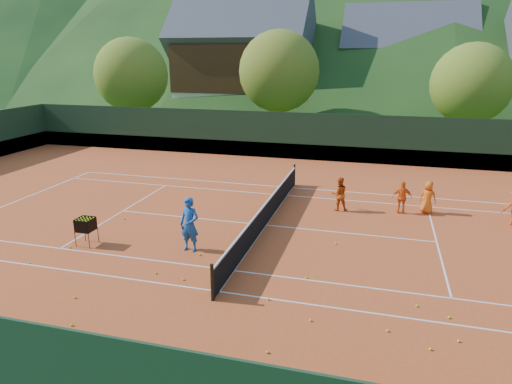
% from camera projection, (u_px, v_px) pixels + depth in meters
% --- Properties ---
extents(ground, '(400.00, 400.00, 0.00)m').
position_uv_depth(ground, '(266.00, 226.00, 18.15)').
color(ground, '#294C17').
rests_on(ground, ground).
extents(clay_court, '(40.00, 24.00, 0.02)m').
position_uv_depth(clay_court, '(266.00, 225.00, 18.15)').
color(clay_court, '#B2431C').
rests_on(clay_court, ground).
extents(coach, '(0.73, 0.51, 1.91)m').
position_uv_depth(coach, '(190.00, 225.00, 15.56)').
color(coach, '#184FA1').
rests_on(coach, clay_court).
extents(student_a, '(0.86, 0.76, 1.48)m').
position_uv_depth(student_a, '(339.00, 194.00, 19.68)').
color(student_a, '#CF5012').
rests_on(student_a, clay_court).
extents(student_b, '(0.85, 0.41, 1.41)m').
position_uv_depth(student_b, '(402.00, 197.00, 19.30)').
color(student_b, orange).
rests_on(student_b, clay_court).
extents(student_c, '(0.79, 0.65, 1.40)m').
position_uv_depth(student_c, '(428.00, 197.00, 19.34)').
color(student_c, orange).
rests_on(student_c, clay_court).
extents(tennis_ball_0, '(0.07, 0.07, 0.07)m').
position_uv_depth(tennis_ball_0, '(306.00, 278.00, 13.83)').
color(tennis_ball_0, '#B6E225').
rests_on(tennis_ball_0, clay_court).
extents(tennis_ball_1, '(0.07, 0.07, 0.07)m').
position_uv_depth(tennis_ball_1, '(430.00, 349.00, 10.49)').
color(tennis_ball_1, '#B6E225').
rests_on(tennis_ball_1, clay_court).
extents(tennis_ball_2, '(0.07, 0.07, 0.07)m').
position_uv_depth(tennis_ball_2, '(258.00, 380.00, 9.50)').
color(tennis_ball_2, '#B6E225').
rests_on(tennis_ball_2, clay_court).
extents(tennis_ball_3, '(0.07, 0.07, 0.07)m').
position_uv_depth(tennis_ball_3, '(124.00, 219.00, 18.77)').
color(tennis_ball_3, '#B6E225').
rests_on(tennis_ball_3, clay_court).
extents(tennis_ball_4, '(0.07, 0.07, 0.07)m').
position_uv_depth(tennis_ball_4, '(156.00, 273.00, 14.12)').
color(tennis_ball_4, '#B6E225').
rests_on(tennis_ball_4, clay_court).
extents(tennis_ball_5, '(0.07, 0.07, 0.07)m').
position_uv_depth(tennis_ball_5, '(75.00, 297.00, 12.71)').
color(tennis_ball_5, '#B6E225').
rests_on(tennis_ball_5, clay_court).
extents(tennis_ball_6, '(0.07, 0.07, 0.07)m').
position_uv_depth(tennis_ball_6, '(268.00, 299.00, 12.63)').
color(tennis_ball_6, '#B6E225').
rests_on(tennis_ball_6, clay_court).
extents(tennis_ball_7, '(0.07, 0.07, 0.07)m').
position_uv_depth(tennis_ball_7, '(97.00, 355.00, 10.27)').
color(tennis_ball_7, '#B6E225').
rests_on(tennis_ball_7, clay_court).
extents(tennis_ball_8, '(0.07, 0.07, 0.07)m').
position_uv_depth(tennis_ball_8, '(183.00, 279.00, 13.73)').
color(tennis_ball_8, '#B6E225').
rests_on(tennis_ball_8, clay_court).
extents(tennis_ball_9, '(0.07, 0.07, 0.07)m').
position_uv_depth(tennis_ball_9, '(29.00, 263.00, 14.80)').
color(tennis_ball_9, '#B6E225').
rests_on(tennis_ball_9, clay_court).
extents(tennis_ball_10, '(0.07, 0.07, 0.07)m').
position_uv_depth(tennis_ball_10, '(70.00, 247.00, 15.99)').
color(tennis_ball_10, '#B6E225').
rests_on(tennis_ball_10, clay_court).
extents(tennis_ball_11, '(0.07, 0.07, 0.07)m').
position_uv_depth(tennis_ball_11, '(336.00, 243.00, 16.32)').
color(tennis_ball_11, '#B6E225').
rests_on(tennis_ball_11, clay_court).
extents(tennis_ball_12, '(0.07, 0.07, 0.07)m').
position_uv_depth(tennis_ball_12, '(200.00, 255.00, 15.41)').
color(tennis_ball_12, '#B6E225').
rests_on(tennis_ball_12, clay_court).
extents(tennis_ball_13, '(0.07, 0.07, 0.07)m').
position_uv_depth(tennis_ball_13, '(459.00, 341.00, 10.78)').
color(tennis_ball_13, '#B6E225').
rests_on(tennis_ball_13, clay_court).
extents(tennis_ball_14, '(0.07, 0.07, 0.07)m').
position_uv_depth(tennis_ball_14, '(252.00, 241.00, 16.55)').
color(tennis_ball_14, '#B6E225').
rests_on(tennis_ball_14, clay_court).
extents(tennis_ball_15, '(0.07, 0.07, 0.07)m').
position_uv_depth(tennis_ball_15, '(92.00, 369.00, 9.83)').
color(tennis_ball_15, '#B6E225').
rests_on(tennis_ball_15, clay_court).
extents(tennis_ball_16, '(0.07, 0.07, 0.07)m').
position_uv_depth(tennis_ball_16, '(387.00, 331.00, 11.19)').
color(tennis_ball_16, '#B6E225').
rests_on(tennis_ball_16, clay_court).
extents(tennis_ball_18, '(0.07, 0.07, 0.07)m').
position_uv_depth(tennis_ball_18, '(72.00, 325.00, 11.43)').
color(tennis_ball_18, '#B6E225').
rests_on(tennis_ball_18, clay_court).
extents(tennis_ball_19, '(0.07, 0.07, 0.07)m').
position_uv_depth(tennis_ball_19, '(449.00, 317.00, 11.75)').
color(tennis_ball_19, '#B6E225').
rests_on(tennis_ball_19, clay_court).
extents(tennis_ball_20, '(0.07, 0.07, 0.07)m').
position_uv_depth(tennis_ball_20, '(267.00, 352.00, 10.39)').
color(tennis_ball_20, '#B6E225').
rests_on(tennis_ball_20, clay_court).
extents(tennis_ball_21, '(0.07, 0.07, 0.07)m').
position_uv_depth(tennis_ball_21, '(417.00, 306.00, 12.29)').
color(tennis_ball_21, '#B6E225').
rests_on(tennis_ball_21, clay_court).
extents(tennis_ball_25, '(0.07, 0.07, 0.07)m').
position_uv_depth(tennis_ball_25, '(310.00, 320.00, 11.62)').
color(tennis_ball_25, '#B6E225').
rests_on(tennis_ball_25, clay_court).
extents(court_lines, '(23.83, 11.03, 0.00)m').
position_uv_depth(court_lines, '(266.00, 225.00, 18.15)').
color(court_lines, white).
rests_on(court_lines, clay_court).
extents(tennis_net, '(0.10, 12.07, 1.10)m').
position_uv_depth(tennis_net, '(266.00, 213.00, 18.00)').
color(tennis_net, black).
rests_on(tennis_net, clay_court).
extents(perimeter_fence, '(40.40, 24.24, 3.00)m').
position_uv_depth(perimeter_fence, '(266.00, 195.00, 17.78)').
color(perimeter_fence, black).
rests_on(perimeter_fence, clay_court).
extents(ball_hopper, '(0.57, 0.57, 1.00)m').
position_uv_depth(ball_hopper, '(86.00, 225.00, 16.08)').
color(ball_hopper, black).
rests_on(ball_hopper, clay_court).
extents(chalet_left, '(13.80, 9.93, 12.92)m').
position_uv_depth(chalet_left, '(243.00, 63.00, 46.71)').
color(chalet_left, beige).
rests_on(chalet_left, ground).
extents(chalet_mid, '(12.65, 8.82, 11.45)m').
position_uv_depth(chalet_mid, '(405.00, 69.00, 46.53)').
color(chalet_mid, beige).
rests_on(chalet_mid, ground).
extents(tree_a, '(6.00, 6.00, 7.88)m').
position_uv_depth(tree_a, '(131.00, 75.00, 37.39)').
color(tree_a, '#41291A').
rests_on(tree_a, ground).
extents(tree_b, '(6.40, 6.40, 8.40)m').
position_uv_depth(tree_b, '(279.00, 71.00, 36.10)').
color(tree_b, '#422C1A').
rests_on(tree_b, ground).
extents(tree_c, '(5.60, 5.60, 7.35)m').
position_uv_depth(tree_c, '(472.00, 84.00, 31.81)').
color(tree_c, '#3E2918').
rests_on(tree_c, ground).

